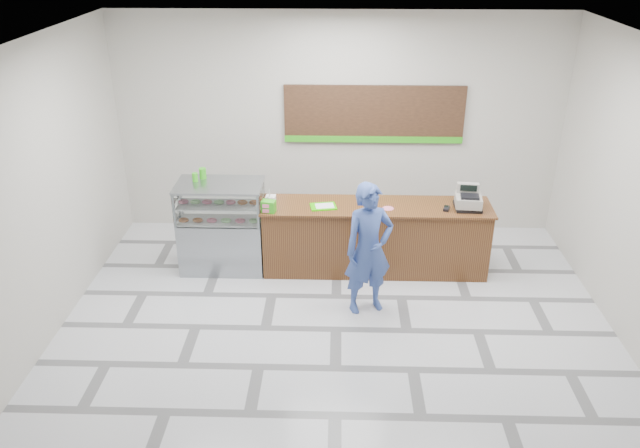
{
  "coord_description": "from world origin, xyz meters",
  "views": [
    {
      "loc": [
        -0.01,
        -6.51,
        4.64
      ],
      "look_at": [
        -0.23,
        0.9,
        1.04
      ],
      "focal_mm": 35.0,
      "sensor_mm": 36.0,
      "label": 1
    }
  ],
  "objects_px": {
    "display_case": "(222,226)",
    "serving_tray": "(323,206)",
    "cash_register": "(468,200)",
    "sales_counter": "(375,238)",
    "customer": "(369,249)"
  },
  "relations": [
    {
      "from": "customer",
      "to": "display_case",
      "type": "bearing_deg",
      "value": 132.65
    },
    {
      "from": "cash_register",
      "to": "customer",
      "type": "bearing_deg",
      "value": -139.34
    },
    {
      "from": "display_case",
      "to": "serving_tray",
      "type": "bearing_deg",
      "value": -3.06
    },
    {
      "from": "display_case",
      "to": "cash_register",
      "type": "relative_size",
      "value": 3.28
    },
    {
      "from": "display_case",
      "to": "serving_tray",
      "type": "xyz_separation_m",
      "value": [
        1.47,
        -0.08,
        0.36
      ]
    },
    {
      "from": "serving_tray",
      "to": "customer",
      "type": "distance_m",
      "value": 1.15
    },
    {
      "from": "display_case",
      "to": "customer",
      "type": "height_order",
      "value": "customer"
    },
    {
      "from": "sales_counter",
      "to": "display_case",
      "type": "xyz_separation_m",
      "value": [
        -2.22,
        -0.0,
        0.16
      ]
    },
    {
      "from": "display_case",
      "to": "cash_register",
      "type": "bearing_deg",
      "value": -0.93
    },
    {
      "from": "display_case",
      "to": "customer",
      "type": "bearing_deg",
      "value": -26.78
    },
    {
      "from": "cash_register",
      "to": "serving_tray",
      "type": "height_order",
      "value": "cash_register"
    },
    {
      "from": "sales_counter",
      "to": "serving_tray",
      "type": "xyz_separation_m",
      "value": [
        -0.75,
        -0.08,
        0.52
      ]
    },
    {
      "from": "display_case",
      "to": "cash_register",
      "type": "distance_m",
      "value": 3.52
    },
    {
      "from": "display_case",
      "to": "serving_tray",
      "type": "distance_m",
      "value": 1.52
    },
    {
      "from": "sales_counter",
      "to": "cash_register",
      "type": "xyz_separation_m",
      "value": [
        1.27,
        -0.06,
        0.64
      ]
    }
  ]
}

